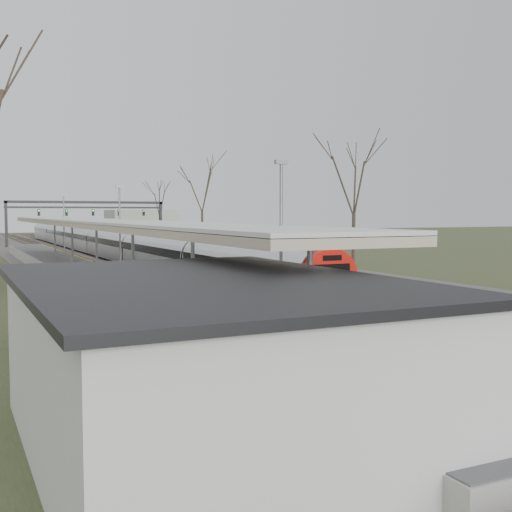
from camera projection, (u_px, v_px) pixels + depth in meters
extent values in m
cube|color=#474442|center=(148.00, 261.00, 59.61)|extent=(24.00, 160.00, 0.10)
cube|color=#4C3828|center=(83.00, 262.00, 57.01)|extent=(2.60, 160.00, 0.06)
cube|color=gray|center=(74.00, 262.00, 56.70)|extent=(0.07, 160.00, 0.12)
cube|color=gray|center=(91.00, 261.00, 57.32)|extent=(0.07, 160.00, 0.12)
cube|color=#4C3828|center=(122.00, 261.00, 58.52)|extent=(2.60, 160.00, 0.06)
cube|color=gray|center=(114.00, 260.00, 58.21)|extent=(0.07, 160.00, 0.12)
cube|color=gray|center=(129.00, 260.00, 58.83)|extent=(0.07, 160.00, 0.12)
cube|color=#4C3828|center=(159.00, 260.00, 60.04)|extent=(2.60, 160.00, 0.06)
cube|color=gray|center=(151.00, 259.00, 59.72)|extent=(0.07, 160.00, 0.12)
cube|color=gray|center=(166.00, 259.00, 60.34)|extent=(0.07, 160.00, 0.12)
cube|color=#4C3828|center=(194.00, 259.00, 61.55)|extent=(2.60, 160.00, 0.06)
cube|color=gray|center=(187.00, 258.00, 61.23)|extent=(0.07, 160.00, 0.12)
cube|color=gray|center=(201.00, 258.00, 61.85)|extent=(0.07, 160.00, 0.12)
cube|color=#4C3828|center=(227.00, 258.00, 63.06)|extent=(2.60, 160.00, 0.06)
cube|color=gray|center=(221.00, 257.00, 62.74)|extent=(0.07, 160.00, 0.12)
cube|color=gray|center=(234.00, 257.00, 63.36)|extent=(0.07, 160.00, 0.12)
cube|color=#9E9B93|center=(86.00, 277.00, 39.93)|extent=(3.50, 69.00, 1.00)
cylinder|color=slate|center=(310.00, 298.00, 15.06)|extent=(0.14, 0.14, 3.00)
cylinder|color=slate|center=(193.00, 270.00, 22.25)|extent=(0.14, 0.14, 3.00)
cylinder|color=slate|center=(133.00, 256.00, 29.45)|extent=(0.14, 0.14, 3.00)
cylinder|color=slate|center=(97.00, 248.00, 36.64)|extent=(0.14, 0.14, 3.00)
cylinder|color=slate|center=(72.00, 242.00, 43.84)|extent=(0.14, 0.14, 3.00)
cylinder|color=slate|center=(55.00, 238.00, 51.04)|extent=(0.14, 0.14, 3.00)
cube|color=silver|center=(100.00, 221.00, 35.64)|extent=(4.10, 50.00, 0.12)
cube|color=#BCB091|center=(100.00, 224.00, 35.65)|extent=(4.10, 50.00, 0.25)
cube|color=silver|center=(203.00, 370.00, 11.83)|extent=(6.00, 9.00, 3.20)
cube|color=black|center=(6.00, 224.00, 82.08)|extent=(0.35, 0.35, 6.00)
cube|color=black|center=(161.00, 223.00, 90.92)|extent=(0.35, 0.35, 6.00)
cube|color=black|center=(87.00, 202.00, 86.31)|extent=(21.00, 0.35, 0.35)
cube|color=black|center=(87.00, 207.00, 86.35)|extent=(21.00, 0.25, 0.25)
cube|color=black|center=(39.00, 213.00, 83.52)|extent=(0.32, 0.22, 0.85)
sphere|color=#0CFF19|center=(39.00, 211.00, 83.38)|extent=(0.16, 0.16, 0.16)
cube|color=black|center=(66.00, 213.00, 85.03)|extent=(0.32, 0.22, 0.85)
sphere|color=#0CFF19|center=(67.00, 211.00, 84.89)|extent=(0.16, 0.16, 0.16)
cube|color=black|center=(93.00, 213.00, 86.54)|extent=(0.32, 0.22, 0.85)
sphere|color=#0CFF19|center=(93.00, 211.00, 86.40)|extent=(0.16, 0.16, 0.16)
cube|color=black|center=(119.00, 213.00, 88.05)|extent=(0.32, 0.22, 0.85)
sphere|color=#0CFF19|center=(119.00, 211.00, 87.91)|extent=(0.16, 0.16, 0.16)
cube|color=black|center=(144.00, 213.00, 89.56)|extent=(0.32, 0.22, 0.85)
sphere|color=#0CFF19|center=(144.00, 211.00, 89.42)|extent=(0.16, 0.16, 0.16)
cylinder|color=#2D231C|center=(354.00, 239.00, 53.81)|extent=(0.30, 0.30, 4.50)
cube|color=#AFB2BA|center=(99.00, 245.00, 66.99)|extent=(2.55, 90.00, 1.60)
cylinder|color=#AFB2BA|center=(99.00, 239.00, 66.95)|extent=(2.60, 89.70, 2.60)
cube|color=black|center=(99.00, 238.00, 66.94)|extent=(2.62, 89.40, 0.55)
cube|color=red|center=(329.00, 296.00, 26.60)|extent=(2.55, 0.50, 1.50)
cylinder|color=red|center=(328.00, 279.00, 26.60)|extent=(2.60, 0.60, 2.60)
cube|color=black|center=(332.00, 272.00, 26.34)|extent=(1.70, 0.12, 0.70)
sphere|color=white|center=(314.00, 300.00, 26.06)|extent=(0.22, 0.22, 0.22)
sphere|color=white|center=(349.00, 298.00, 26.80)|extent=(0.22, 0.22, 0.22)
cube|color=black|center=(99.00, 254.00, 67.05)|extent=(1.80, 89.00, 0.35)
cube|color=#AFB2BA|center=(105.00, 235.00, 96.08)|extent=(2.55, 45.00, 1.60)
cylinder|color=#AFB2BA|center=(105.00, 231.00, 96.04)|extent=(2.60, 44.70, 2.60)
cube|color=black|center=(105.00, 230.00, 96.03)|extent=(2.62, 44.40, 0.55)
cube|color=red|center=(147.00, 242.00, 75.94)|extent=(2.55, 0.50, 1.50)
cylinder|color=red|center=(147.00, 236.00, 75.93)|extent=(2.60, 0.60, 2.60)
cube|color=black|center=(147.00, 233.00, 75.67)|extent=(1.70, 0.12, 0.70)
sphere|color=white|center=(140.00, 243.00, 75.40)|extent=(0.22, 0.22, 0.22)
sphere|color=white|center=(154.00, 243.00, 76.13)|extent=(0.22, 0.22, 0.22)
cube|color=black|center=(105.00, 242.00, 96.15)|extent=(1.80, 44.00, 0.35)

